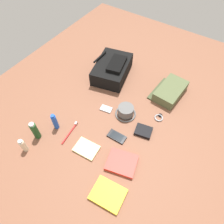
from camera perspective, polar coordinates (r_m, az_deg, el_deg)
ground_plane at (r=1.47m, az=0.00°, el=-1.20°), size 2.64×2.02×0.02m
backpack at (r=1.69m, az=0.08°, el=12.04°), size 0.41×0.33×0.15m
toiletry_pouch at (r=1.62m, az=15.98°, el=5.71°), size 0.29×0.22×0.08m
bucket_hat at (r=1.44m, az=3.87°, el=0.16°), size 0.15×0.15×0.08m
lotion_bottle at (r=1.38m, az=-23.71°, el=-8.64°), size 0.03×0.03×0.11m
shampoo_bottle at (r=1.39m, az=-20.84°, el=-4.93°), size 0.04×0.04×0.15m
deodorant_spray at (r=1.40m, az=-15.79°, el=-2.64°), size 0.03×0.03×0.14m
paperback_novel at (r=1.22m, az=-1.12°, el=-22.17°), size 0.16×0.19×0.02m
travel_guidebook at (r=1.27m, az=2.75°, el=-14.09°), size 0.19×0.21×0.03m
cell_phone at (r=1.36m, az=1.35°, el=-6.92°), size 0.07×0.12×0.01m
media_player at (r=1.48m, az=-1.63°, el=0.88°), size 0.07×0.09×0.01m
wristwatch at (r=1.48m, az=13.08°, el=-1.50°), size 0.07×0.06×0.01m
toothbrush at (r=1.40m, az=-11.55°, el=-5.38°), size 0.19×0.03×0.02m
wallet at (r=1.38m, az=8.75°, el=-5.45°), size 0.11×0.13×0.02m
notepad at (r=1.32m, az=-7.21°, el=-10.20°), size 0.12×0.16×0.02m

